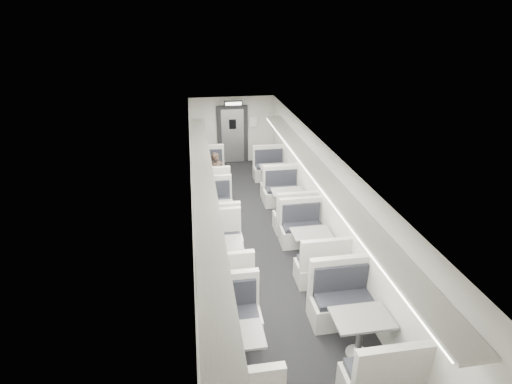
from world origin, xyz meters
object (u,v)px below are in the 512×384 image
object	(u,v)px
booth_right_d	(359,336)
booth_left_a	(210,180)
passenger	(217,176)
exit_sign	(233,103)
booth_left_b	(215,218)
booth_right_b	(288,203)
booth_left_c	(221,258)
booth_right_a	(274,177)
booth_right_c	(311,246)
booth_left_d	(235,354)
vestibule_door	(233,135)

from	to	relation	value
booth_right_d	booth_left_a	bearing A→B (deg)	106.17
passenger	exit_sign	world-z (taller)	exit_sign
booth_right_d	passenger	xyz separation A→B (m)	(-1.79, 6.44, 0.30)
booth_left_b	booth_right_b	distance (m)	2.08
booth_left_a	booth_right_b	xyz separation A→B (m)	(2.00, -1.96, -0.02)
booth_left_c	booth_right_d	bearing A→B (deg)	-51.78
booth_left_a	booth_left_c	world-z (taller)	booth_left_c
booth_left_b	exit_sign	distance (m)	5.05
booth_right_a	booth_right_c	distance (m)	4.09
booth_left_a	booth_left_d	bearing A→B (deg)	-90.00
booth_left_c	vestibule_door	size ratio (longest dim) A/B	1.05
booth_right_a	passenger	xyz separation A→B (m)	(-1.79, -0.39, 0.32)
booth_left_d	booth_right_b	xyz separation A→B (m)	(2.00, 4.97, -0.01)
booth_right_c	booth_right_d	distance (m)	2.74
booth_right_b	exit_sign	world-z (taller)	exit_sign
booth_right_c	vestibule_door	world-z (taller)	vestibule_door
booth_right_b	vestibule_door	world-z (taller)	vestibule_door
booth_left_b	vestibule_door	distance (m)	5.20
booth_right_d	passenger	bearing A→B (deg)	105.55
booth_right_b	booth_left_d	bearing A→B (deg)	-111.92
booth_right_b	vestibule_door	xyz separation A→B (m)	(-1.00, 4.49, 0.66)
booth_right_d	exit_sign	bearing A→B (deg)	96.38
booth_left_a	booth_left_c	bearing A→B (deg)	-90.00
booth_right_c	exit_sign	distance (m)	6.56
booth_left_d	booth_right_c	bearing A→B (deg)	54.22
passenger	booth_left_b	bearing A→B (deg)	-118.54
booth_left_c	vestibule_door	bearing A→B (deg)	81.74
vestibule_door	booth_left_c	bearing A→B (deg)	-98.26
booth_left_c	booth_right_c	size ratio (longest dim) A/B	1.07
booth_left_d	vestibule_door	bearing A→B (deg)	83.97
booth_left_b	booth_right_d	bearing A→B (deg)	-65.40
booth_left_a	booth_left_c	distance (m)	4.36
booth_right_b	passenger	bearing A→B (deg)	139.94
booth_left_b	booth_left_c	bearing A→B (deg)	-90.00
booth_right_c	exit_sign	bearing A→B (deg)	99.17
booth_left_a	passenger	bearing A→B (deg)	-65.46
booth_left_d	booth_right_b	size ratio (longest dim) A/B	1.03
booth_right_a	exit_sign	distance (m)	3.01
vestibule_door	passenger	bearing A→B (deg)	-104.91
booth_right_a	booth_right_d	xyz separation A→B (m)	(0.00, -6.84, 0.03)
booth_right_b	booth_right_d	bearing A→B (deg)	-90.00
booth_right_b	booth_right_a	bearing A→B (deg)	90.00
booth_left_b	booth_right_b	size ratio (longest dim) A/B	1.01
booth_left_d	booth_right_a	world-z (taller)	booth_left_d
booth_right_d	exit_sign	size ratio (longest dim) A/B	3.62
booth_left_c	exit_sign	bearing A→B (deg)	81.12
exit_sign	booth_right_c	bearing A→B (deg)	-80.83
booth_left_c	booth_right_c	xyz separation A→B (m)	(2.00, 0.20, -0.02)
booth_left_d	booth_right_a	size ratio (longest dim) A/B	1.04
exit_sign	booth_right_a	bearing A→B (deg)	-64.57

